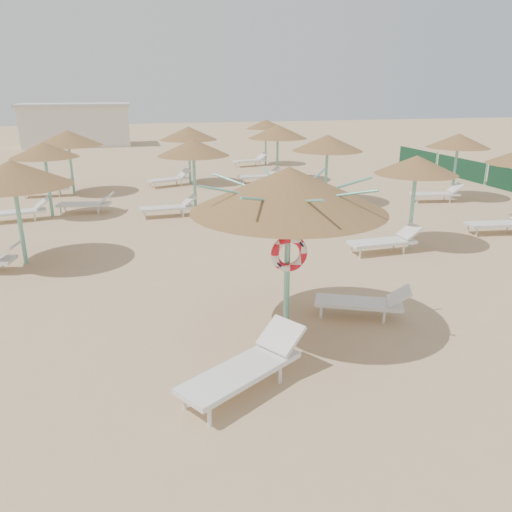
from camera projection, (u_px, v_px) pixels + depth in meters
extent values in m
plane|color=tan|center=(285.00, 333.00, 9.47)|extent=(120.00, 120.00, 0.00)
cylinder|color=#6EBFAB|center=(287.00, 266.00, 9.17)|extent=(0.11, 0.11, 2.62)
cone|color=brown|center=(289.00, 189.00, 8.71)|extent=(3.49, 3.49, 0.79)
cylinder|color=#6EBFAB|center=(288.00, 204.00, 8.80)|extent=(0.20, 0.20, 0.12)
cylinder|color=#6EBFAB|center=(331.00, 189.00, 8.92)|extent=(1.58, 0.04, 0.40)
cylinder|color=#6EBFAB|center=(308.00, 184.00, 9.38)|extent=(1.15, 1.15, 0.40)
cylinder|color=#6EBFAB|center=(275.00, 183.00, 9.46)|extent=(0.04, 1.58, 0.40)
cylinder|color=#6EBFAB|center=(249.00, 187.00, 9.11)|extent=(1.15, 1.15, 0.40)
cylinder|color=#6EBFAB|center=(244.00, 194.00, 8.53)|extent=(1.58, 0.04, 0.40)
cylinder|color=#6EBFAB|center=(266.00, 200.00, 8.07)|extent=(1.15, 1.15, 0.40)
cylinder|color=#6EBFAB|center=(305.00, 201.00, 7.99)|extent=(0.04, 1.58, 0.40)
cylinder|color=#6EBFAB|center=(332.00, 196.00, 8.34)|extent=(1.15, 1.15, 0.40)
torus|color=red|center=(289.00, 254.00, 8.99)|extent=(0.69, 0.15, 0.69)
cylinder|color=white|center=(209.00, 417.00, 6.82)|extent=(0.07, 0.07, 0.30)
cylinder|color=white|center=(184.00, 400.00, 7.18)|extent=(0.07, 0.07, 0.30)
cylinder|color=white|center=(280.00, 374.00, 7.83)|extent=(0.07, 0.07, 0.30)
cylinder|color=white|center=(255.00, 362.00, 8.18)|extent=(0.07, 0.07, 0.30)
cube|color=white|center=(241.00, 372.00, 7.53)|extent=(2.12, 1.65, 0.09)
cube|color=white|center=(281.00, 336.00, 8.08)|extent=(0.79, 0.83, 0.40)
cylinder|color=white|center=(321.00, 312.00, 10.05)|extent=(0.06, 0.06, 0.26)
cylinder|color=white|center=(322.00, 303.00, 10.47)|extent=(0.06, 0.06, 0.26)
cylinder|color=white|center=(384.00, 317.00, 9.84)|extent=(0.06, 0.06, 0.26)
cylinder|color=white|center=(383.00, 307.00, 10.27)|extent=(0.06, 0.06, 0.26)
cube|color=white|center=(358.00, 303.00, 10.08)|extent=(1.82, 1.25, 0.07)
cube|color=white|center=(399.00, 295.00, 9.88)|extent=(0.64, 0.69, 0.33)
cylinder|color=#6EBFAB|center=(20.00, 221.00, 12.85)|extent=(0.11, 0.11, 2.30)
cone|color=brown|center=(12.00, 173.00, 12.45)|extent=(2.89, 2.89, 0.65)
cylinder|color=#6EBFAB|center=(14.00, 183.00, 12.53)|extent=(0.20, 0.20, 0.12)
cylinder|color=white|center=(2.00, 264.00, 12.79)|extent=(0.06, 0.06, 0.28)
cube|color=white|center=(7.00, 251.00, 12.43)|extent=(0.61, 0.69, 0.36)
cylinder|color=#6EBFAB|center=(49.00, 185.00, 17.67)|extent=(0.11, 0.11, 2.30)
cone|color=brown|center=(44.00, 150.00, 17.28)|extent=(2.33, 2.33, 0.52)
cylinder|color=#6EBFAB|center=(45.00, 156.00, 17.35)|extent=(0.20, 0.20, 0.12)
cylinder|color=white|center=(35.00, 217.00, 17.37)|extent=(0.06, 0.06, 0.28)
cylinder|color=white|center=(34.00, 214.00, 17.80)|extent=(0.06, 0.06, 0.28)
cube|color=white|center=(17.00, 212.00, 17.30)|extent=(1.98, 0.96, 0.08)
cube|color=white|center=(42.00, 203.00, 17.57)|extent=(0.59, 0.68, 0.36)
cylinder|color=white|center=(61.00, 211.00, 18.24)|extent=(0.06, 0.06, 0.28)
cylinder|color=white|center=(65.00, 208.00, 18.72)|extent=(0.06, 0.06, 0.28)
cylinder|color=white|center=(98.00, 210.00, 18.34)|extent=(0.06, 0.06, 0.28)
cylinder|color=white|center=(101.00, 207.00, 18.81)|extent=(0.06, 0.06, 0.28)
cube|color=white|center=(84.00, 204.00, 18.48)|extent=(1.98, 0.96, 0.08)
cube|color=white|center=(107.00, 198.00, 18.46)|extent=(0.59, 0.68, 0.36)
cylinder|color=#6EBFAB|center=(71.00, 167.00, 21.59)|extent=(0.11, 0.11, 2.30)
cone|color=brown|center=(68.00, 138.00, 21.19)|extent=(2.85, 2.85, 0.64)
cylinder|color=#6EBFAB|center=(68.00, 144.00, 21.27)|extent=(0.20, 0.20, 0.12)
cylinder|color=white|center=(25.00, 195.00, 20.86)|extent=(0.06, 0.06, 0.28)
cylinder|color=white|center=(27.00, 193.00, 21.31)|extent=(0.06, 0.06, 0.28)
cylinder|color=white|center=(59.00, 194.00, 21.19)|extent=(0.06, 0.06, 0.28)
cylinder|color=white|center=(60.00, 192.00, 21.64)|extent=(0.06, 0.06, 0.28)
cube|color=white|center=(46.00, 189.00, 21.22)|extent=(1.90, 0.62, 0.08)
cube|color=white|center=(66.00, 183.00, 21.35)|extent=(0.49, 0.60, 0.36)
cylinder|color=#6EBFAB|center=(195.00, 182.00, 18.30)|extent=(0.11, 0.11, 2.30)
cone|color=brown|center=(193.00, 147.00, 17.90)|extent=(2.60, 2.60, 0.59)
cylinder|color=#6EBFAB|center=(193.00, 154.00, 17.97)|extent=(0.20, 0.20, 0.12)
cylinder|color=white|center=(145.00, 216.00, 17.54)|extent=(0.06, 0.06, 0.28)
cylinder|color=white|center=(144.00, 213.00, 18.00)|extent=(0.06, 0.06, 0.28)
cylinder|color=white|center=(183.00, 213.00, 17.91)|extent=(0.06, 0.06, 0.28)
cylinder|color=white|center=(181.00, 210.00, 18.36)|extent=(0.06, 0.06, 0.28)
cube|color=white|center=(167.00, 208.00, 17.93)|extent=(1.92, 0.68, 0.08)
cube|color=white|center=(190.00, 200.00, 18.08)|extent=(0.50, 0.61, 0.36)
cylinder|color=#6EBFAB|center=(189.00, 160.00, 23.82)|extent=(0.11, 0.11, 2.30)
cone|color=brown|center=(188.00, 133.00, 23.42)|extent=(2.70, 2.70, 0.61)
cylinder|color=#6EBFAB|center=(189.00, 138.00, 23.50)|extent=(0.20, 0.20, 0.12)
cylinder|color=white|center=(154.00, 186.00, 22.89)|extent=(0.06, 0.06, 0.28)
cylinder|color=white|center=(150.00, 184.00, 23.29)|extent=(0.06, 0.06, 0.28)
cylinder|color=white|center=(181.00, 183.00, 23.61)|extent=(0.06, 0.06, 0.28)
cylinder|color=white|center=(177.00, 181.00, 24.00)|extent=(0.06, 0.06, 0.28)
cube|color=white|center=(168.00, 180.00, 23.45)|extent=(2.00, 1.20, 0.08)
cube|color=white|center=(184.00, 173.00, 23.83)|extent=(0.65, 0.73, 0.36)
cylinder|color=#6EBFAB|center=(412.00, 208.00, 14.32)|extent=(0.11, 0.11, 2.30)
cone|color=brown|center=(417.00, 165.00, 13.93)|extent=(2.30, 2.30, 0.52)
cylinder|color=#6EBFAB|center=(416.00, 173.00, 14.00)|extent=(0.20, 0.20, 0.12)
cylinder|color=white|center=(360.00, 253.00, 13.57)|extent=(0.06, 0.06, 0.28)
cylinder|color=white|center=(352.00, 248.00, 14.02)|extent=(0.06, 0.06, 0.28)
cylinder|color=white|center=(404.00, 249.00, 13.93)|extent=(0.06, 0.06, 0.28)
cylinder|color=white|center=(394.00, 244.00, 14.38)|extent=(0.06, 0.06, 0.28)
cube|color=white|center=(382.00, 242.00, 13.95)|extent=(1.92, 0.68, 0.08)
cube|color=white|center=(409.00, 232.00, 14.10)|extent=(0.50, 0.61, 0.36)
cylinder|color=#6EBFAB|center=(326.00, 175.00, 19.74)|extent=(0.11, 0.11, 2.30)
cone|color=brown|center=(328.00, 143.00, 19.34)|extent=(2.74, 2.74, 0.62)
cylinder|color=#6EBFAB|center=(327.00, 149.00, 19.42)|extent=(0.20, 0.20, 0.12)
cylinder|color=white|center=(282.00, 205.00, 19.22)|extent=(0.06, 0.06, 0.28)
cylinder|color=white|center=(282.00, 202.00, 19.69)|extent=(0.06, 0.06, 0.28)
cylinder|color=white|center=(317.00, 205.00, 19.17)|extent=(0.06, 0.06, 0.28)
cylinder|color=white|center=(316.00, 202.00, 19.65)|extent=(0.06, 0.06, 0.28)
cube|color=white|center=(303.00, 199.00, 19.37)|extent=(2.00, 1.15, 0.08)
cube|color=white|center=(325.00, 193.00, 19.27)|extent=(0.64, 0.71, 0.36)
cylinder|color=#6EBFAB|center=(277.00, 157.00, 24.65)|extent=(0.11, 0.11, 2.30)
cone|color=brown|center=(278.00, 131.00, 24.25)|extent=(2.88, 2.88, 0.65)
cylinder|color=#6EBFAB|center=(278.00, 137.00, 24.33)|extent=(0.20, 0.20, 0.12)
cylinder|color=white|center=(243.00, 182.00, 23.91)|extent=(0.06, 0.06, 0.28)
cylinder|color=white|center=(241.00, 180.00, 24.37)|extent=(0.06, 0.06, 0.28)
cylinder|color=white|center=(270.00, 180.00, 24.25)|extent=(0.06, 0.06, 0.28)
cylinder|color=white|center=(267.00, 179.00, 24.71)|extent=(0.06, 0.06, 0.28)
cube|color=white|center=(258.00, 176.00, 24.29)|extent=(1.91, 0.64, 0.08)
cube|color=white|center=(275.00, 171.00, 24.42)|extent=(0.49, 0.60, 0.36)
cylinder|color=white|center=(477.00, 232.00, 15.54)|extent=(0.06, 0.06, 0.28)
cylinder|color=white|center=(468.00, 228.00, 16.01)|extent=(0.06, 0.06, 0.28)
cylinder|color=white|center=(507.00, 227.00, 16.17)|extent=(0.06, 0.06, 0.28)
cube|color=white|center=(497.00, 224.00, 15.81)|extent=(1.97, 0.86, 0.08)
cylinder|color=#6EBFAB|center=(455.00, 171.00, 20.61)|extent=(0.11, 0.11, 2.30)
cone|color=brown|center=(459.00, 141.00, 20.21)|extent=(2.51, 2.51, 0.56)
cylinder|color=#6EBFAB|center=(458.00, 146.00, 20.29)|extent=(0.20, 0.20, 0.12)
cylinder|color=white|center=(417.00, 200.00, 20.00)|extent=(0.06, 0.06, 0.28)
cylinder|color=white|center=(413.00, 197.00, 20.48)|extent=(0.06, 0.06, 0.28)
cylinder|color=white|center=(450.00, 200.00, 20.11)|extent=(0.06, 0.06, 0.28)
cylinder|color=white|center=(444.00, 197.00, 20.58)|extent=(0.06, 0.06, 0.28)
cube|color=white|center=(435.00, 194.00, 20.24)|extent=(1.98, 0.95, 0.08)
cube|color=white|center=(456.00, 188.00, 20.23)|extent=(0.58, 0.68, 0.36)
cylinder|color=#6EBFAB|center=(266.00, 145.00, 29.82)|extent=(0.11, 0.11, 2.30)
cone|color=brown|center=(266.00, 124.00, 29.43)|extent=(2.34, 2.34, 0.53)
cylinder|color=#6EBFAB|center=(266.00, 128.00, 29.50)|extent=(0.20, 0.20, 0.12)
cylinder|color=white|center=(239.00, 165.00, 28.95)|extent=(0.06, 0.06, 0.28)
cylinder|color=white|center=(236.00, 164.00, 29.37)|extent=(0.06, 0.06, 0.28)
cylinder|color=white|center=(260.00, 164.00, 29.54)|extent=(0.06, 0.06, 0.28)
cylinder|color=white|center=(256.00, 163.00, 29.96)|extent=(0.06, 0.06, 0.28)
cube|color=white|center=(250.00, 161.00, 29.45)|extent=(1.99, 1.02, 0.08)
cube|color=white|center=(262.00, 156.00, 29.75)|extent=(0.60, 0.69, 0.36)
cube|color=silver|center=(77.00, 126.00, 39.57)|extent=(8.00, 4.00, 3.00)
cube|color=beige|center=(75.00, 105.00, 39.05)|extent=(8.40, 4.40, 0.25)
cube|color=#1A5032|center=(460.00, 168.00, 25.53)|extent=(0.08, 3.80, 1.00)
cylinder|color=#6EBFAB|center=(486.00, 173.00, 23.77)|extent=(0.08, 0.08, 1.10)
cube|color=#1A5032|center=(417.00, 158.00, 29.19)|extent=(0.08, 3.80, 1.00)
cylinder|color=#6EBFAB|center=(436.00, 162.00, 27.43)|extent=(0.08, 0.08, 1.10)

